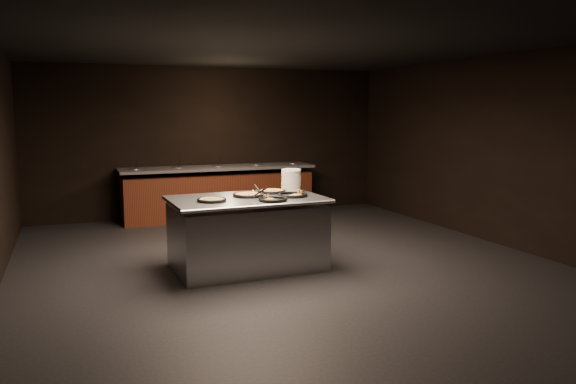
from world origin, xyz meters
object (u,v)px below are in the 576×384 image
Objects in this scene: pan_veggie_whole at (212,200)px; pan_cheese_whole at (249,195)px; plate_stack at (291,180)px; serving_counter at (247,235)px.

pan_cheese_whole is at bearing 23.91° from pan_veggie_whole.
pan_cheese_whole is (0.56, 0.25, 0.00)m from pan_veggie_whole.
pan_veggie_whole is 0.87× the size of pan_cheese_whole.
plate_stack is 0.72× the size of pan_cheese_whole.
pan_veggie_whole is at bearing -156.09° from pan_cheese_whole.
pan_cheese_whole is (-0.69, -0.23, -0.13)m from plate_stack.
plate_stack is at bearing 18.55° from pan_cheese_whole.
pan_cheese_whole is at bearing -161.45° from plate_stack.
serving_counter is at bearing -155.87° from plate_stack.
plate_stack is 0.83× the size of pan_veggie_whole.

